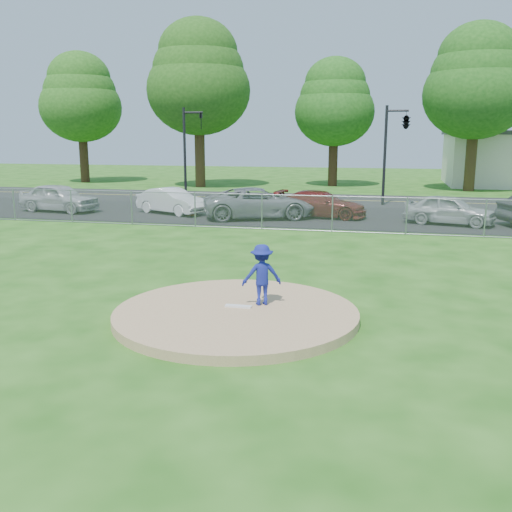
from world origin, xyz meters
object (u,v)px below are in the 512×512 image
Objects in this scene: traffic_signal_left at (188,145)px; traffic_signal_center at (404,123)px; traffic_cone at (192,209)px; tree_center at (335,102)px; parked_car_silver at (59,198)px; parked_car_gray at (259,203)px; tree_far_left at (80,97)px; parked_car_white at (172,201)px; pitcher at (262,275)px; tree_left at (198,77)px; parked_car_pearl at (449,210)px; parked_car_darkred at (321,204)px; tree_right at (477,81)px.

traffic_signal_left and traffic_signal_center have the same top height.
traffic_signal_center reaches higher than traffic_cone.
tree_center is 15.12× the size of traffic_cone.
parked_car_silver is 0.81× the size of parked_car_gray.
tree_far_left is at bearing -177.27° from tree_center.
parked_car_silver reaches higher than parked_car_white.
pitcher is 0.32× the size of parked_car_silver.
tree_left is 24.40m from parked_car_pearl.
parked_car_white is at bearing -151.91° from traffic_signal_center.
traffic_cone is 0.17× the size of parked_car_white.
traffic_signal_center is 1.26× the size of parked_car_darkred.
tree_center is at bearing -26.03° from parked_car_gray.
parked_car_white is 4.79m from parked_car_gray.
tree_center is (21.00, 1.00, -0.59)m from tree_far_left.
traffic_signal_left is 8.60× the size of traffic_cone.
tree_center is 2.21× the size of parked_car_darkred.
parked_car_silver is 1.10× the size of parked_car_white.
tree_right is 18.44m from parked_car_pearl.
tree_center is at bearing 2.73° from tree_far_left.
pitcher is 0.35× the size of parked_car_white.
tree_center is at bearing 73.81° from traffic_cone.
tree_left is 1.27× the size of tree_center.
tree_center is 33.96m from pitcher.
traffic_signal_left is 16.46m from parked_car_pearl.
pitcher is (1.46, -33.46, -5.57)m from tree_center.
traffic_signal_center reaches higher than parked_car_darkred.
tree_left is 19.24× the size of traffic_cone.
traffic_signal_left is 23.49m from pitcher.
traffic_signal_left is (-7.76, -12.00, -3.11)m from tree_center.
tree_right is at bearing 63.29° from traffic_signal_center.
tree_right reaches higher than parked_car_darkred.
parked_car_pearl reaches higher than traffic_cone.
tree_far_left reaches higher than pitcher.
parked_car_darkred is at bearing -37.29° from tree_far_left.
parked_car_pearl is at bearing -1.43° from traffic_cone.
traffic_signal_center is 22.06m from pitcher.
parked_car_gray is at bearing -82.24° from parked_car_silver.
traffic_cone is at bearing -132.97° from tree_right.
parked_car_gray is at bearing -5.60° from traffic_cone.
tree_left reaches higher than traffic_signal_left.
pitcher is at bearing 172.18° from parked_car_gray.
traffic_signal_left is 1.00× the size of traffic_signal_center.
parked_car_silver is 1.09× the size of parked_car_pearl.
tree_center is at bearing 112.49° from traffic_signal_center.
traffic_signal_center reaches higher than pitcher.
traffic_signal_left reaches higher than parked_car_gray.
tree_center is at bearing -25.54° from parked_car_silver.
tree_far_left is 2.42× the size of parked_car_darkred.
pitcher is (-8.54, -31.46, -6.76)m from tree_right.
pitcher is at bearing -87.50° from tree_center.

